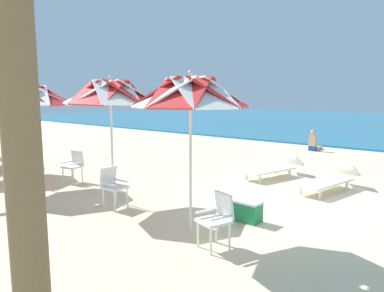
% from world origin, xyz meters
% --- Properties ---
extents(ground_plane, '(80.00, 80.00, 0.00)m').
position_xyz_m(ground_plane, '(0.00, 0.00, 0.00)').
color(ground_plane, beige).
extents(beach_umbrella_0, '(1.98, 1.98, 2.78)m').
position_xyz_m(beach_umbrella_0, '(-0.37, -3.13, 2.38)').
color(beach_umbrella_0, silver).
rests_on(beach_umbrella_0, ground).
extents(plastic_chair_0, '(0.54, 0.57, 0.87)m').
position_xyz_m(plastic_chair_0, '(0.29, -3.24, 0.50)').
color(plastic_chair_0, white).
rests_on(plastic_chair_0, ground).
extents(beach_umbrella_1, '(2.08, 2.08, 2.80)m').
position_xyz_m(beach_umbrella_1, '(-3.06, -2.75, 2.40)').
color(beach_umbrella_1, silver).
rests_on(beach_umbrella_1, ground).
extents(plastic_chair_1, '(0.51, 0.48, 0.87)m').
position_xyz_m(plastic_chair_1, '(-2.70, -3.03, 0.50)').
color(plastic_chair_1, white).
rests_on(plastic_chair_1, ground).
extents(beach_umbrella_2, '(2.26, 2.26, 2.72)m').
position_xyz_m(beach_umbrella_2, '(-5.85, -3.28, 2.35)').
color(beach_umbrella_2, silver).
rests_on(beach_umbrella_2, ground).
extents(plastic_chair_2, '(0.53, 0.55, 0.87)m').
position_xyz_m(plastic_chair_2, '(-6.33, -3.62, 0.50)').
color(plastic_chair_2, white).
rests_on(plastic_chair_2, ground).
extents(plastic_chair_3, '(0.52, 0.55, 0.87)m').
position_xyz_m(plastic_chair_3, '(-5.17, -3.99, 0.50)').
color(plastic_chair_3, white).
rests_on(plastic_chair_3, ground).
extents(plastic_chair_4, '(0.52, 0.54, 0.87)m').
position_xyz_m(plastic_chair_4, '(-5.42, -2.31, 0.50)').
color(plastic_chair_4, white).
rests_on(plastic_chair_4, ground).
extents(plastic_chair_6, '(0.60, 0.58, 0.87)m').
position_xyz_m(plastic_chair_6, '(-8.36, -2.69, 0.50)').
color(plastic_chair_6, red).
rests_on(plastic_chair_6, ground).
extents(sun_lounger_1, '(0.89, 2.21, 0.62)m').
position_xyz_m(sun_lounger_1, '(0.21, 1.40, 0.28)').
color(sun_lounger_1, white).
rests_on(sun_lounger_1, ground).
extents(sun_lounger_2, '(1.02, 2.22, 0.62)m').
position_xyz_m(sun_lounger_2, '(-1.61, 1.86, 0.28)').
color(sun_lounger_2, white).
rests_on(sun_lounger_2, ground).
extents(palm_tree_1, '(2.96, 3.05, 4.87)m').
position_xyz_m(palm_tree_1, '(0.41, -6.26, 2.91)').
color(palm_tree_1, brown).
rests_on(palm_tree_1, ground).
extents(cooler_box, '(0.50, 0.34, 0.40)m').
position_xyz_m(cooler_box, '(-0.03, -1.89, 0.20)').
color(cooler_box, '#238C4C').
rests_on(cooler_box, ground).
extents(beachgoer_seated, '(0.30, 0.93, 0.92)m').
position_xyz_m(beachgoer_seated, '(-3.00, 7.83, 0.29)').
color(beachgoer_seated, '#2D4CA5').
rests_on(beachgoer_seated, ground).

